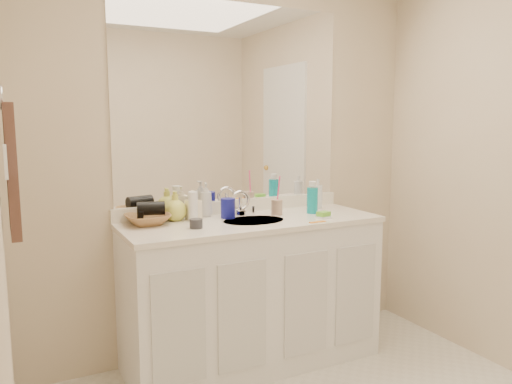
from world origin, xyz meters
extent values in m
cube|color=beige|center=(0.00, 1.30, 1.20)|extent=(2.60, 0.02, 2.40)
cube|color=beige|center=(-1.30, 0.00, 1.20)|extent=(0.02, 2.60, 2.40)
cube|color=white|center=(0.00, 1.02, 0.42)|extent=(1.50, 0.55, 0.85)
cube|color=white|center=(0.00, 1.02, 0.86)|extent=(1.52, 0.57, 0.03)
cube|color=white|center=(0.00, 1.29, 0.92)|extent=(1.52, 0.03, 0.08)
cylinder|color=beige|center=(0.00, 1.00, 0.87)|extent=(0.37, 0.37, 0.02)
cylinder|color=silver|center=(0.00, 1.18, 0.94)|extent=(0.02, 0.02, 0.11)
cube|color=white|center=(0.00, 1.29, 1.56)|extent=(1.48, 0.01, 1.20)
cylinder|color=navy|center=(-0.11, 1.14, 0.94)|extent=(0.09, 0.09, 0.12)
cylinder|color=tan|center=(0.20, 1.09, 0.93)|extent=(0.08, 0.08, 0.09)
cylinder|color=#FF4389|center=(0.21, 1.09, 1.03)|extent=(0.02, 0.04, 0.18)
cylinder|color=#0E9AAB|center=(0.43, 1.04, 0.96)|extent=(0.07, 0.07, 0.16)
cylinder|color=silver|center=(0.56, 1.17, 0.96)|extent=(0.07, 0.07, 0.16)
cube|color=white|center=(0.40, 0.88, 0.89)|extent=(0.11, 0.10, 0.01)
cube|color=#6AC42F|center=(0.40, 0.88, 0.90)|extent=(0.08, 0.07, 0.03)
cube|color=orange|center=(0.30, 0.79, 0.88)|extent=(0.10, 0.02, 0.00)
cylinder|color=#2E2E34|center=(-0.37, 0.96, 0.90)|extent=(0.09, 0.09, 0.05)
cylinder|color=white|center=(-0.32, 1.14, 0.97)|extent=(0.06, 0.06, 0.17)
imported|color=silver|center=(-0.20, 1.25, 0.98)|extent=(0.10, 0.10, 0.21)
imported|color=#FFF2CF|center=(-0.30, 1.18, 0.97)|extent=(0.09, 0.09, 0.17)
imported|color=#DFE458|center=(-0.41, 1.21, 0.96)|extent=(0.14, 0.14, 0.17)
imported|color=olive|center=(-0.58, 1.16, 0.91)|extent=(0.26, 0.26, 0.06)
cylinder|color=black|center=(-0.56, 1.16, 0.97)|extent=(0.16, 0.11, 0.08)
torus|color=silver|center=(-1.27, 0.77, 1.55)|extent=(0.01, 0.11, 0.11)
cube|color=#3A251F|center=(-1.25, 0.77, 1.25)|extent=(0.04, 0.32, 0.55)
cube|color=white|center=(-1.27, 0.57, 1.30)|extent=(0.01, 0.08, 0.13)
camera|label=1|loc=(-1.29, -1.53, 1.45)|focal=35.00mm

